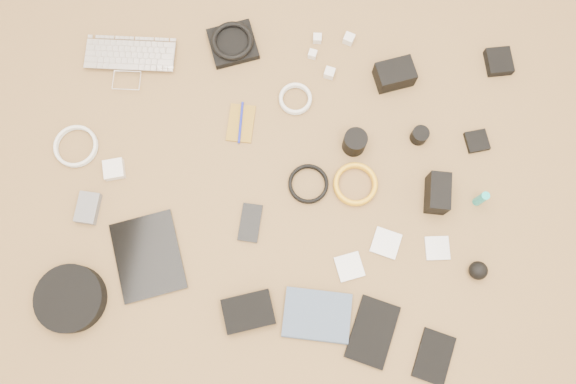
# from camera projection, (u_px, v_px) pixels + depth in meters

# --- Properties ---
(laptop) EXTENTS (0.31, 0.23, 0.02)m
(laptop) POSITION_uv_depth(u_px,v_px,m) (129.00, 66.00, 1.84)
(laptop) COLOR silver
(laptop) RESTS_ON ground
(headphone_pouch) EXTENTS (0.19, 0.19, 0.03)m
(headphone_pouch) POSITION_uv_depth(u_px,v_px,m) (233.00, 44.00, 1.86)
(headphone_pouch) COLOR black
(headphone_pouch) RESTS_ON ground
(headphones) EXTENTS (0.18, 0.18, 0.02)m
(headphones) POSITION_uv_depth(u_px,v_px,m) (232.00, 41.00, 1.83)
(headphones) COLOR black
(headphones) RESTS_ON headphone_pouch
(charger_a) EXTENTS (0.03, 0.03, 0.03)m
(charger_a) POSITION_uv_depth(u_px,v_px,m) (317.00, 38.00, 1.86)
(charger_a) COLOR silver
(charger_a) RESTS_ON ground
(charger_b) EXTENTS (0.03, 0.03, 0.02)m
(charger_b) POSITION_uv_depth(u_px,v_px,m) (313.00, 54.00, 1.85)
(charger_b) COLOR silver
(charger_b) RESTS_ON ground
(charger_c) EXTENTS (0.04, 0.04, 0.03)m
(charger_c) POSITION_uv_depth(u_px,v_px,m) (349.00, 39.00, 1.86)
(charger_c) COLOR silver
(charger_c) RESTS_ON ground
(charger_d) EXTENTS (0.04, 0.04, 0.03)m
(charger_d) POSITION_uv_depth(u_px,v_px,m) (329.00, 73.00, 1.83)
(charger_d) COLOR silver
(charger_d) RESTS_ON ground
(dslr_camera) EXTENTS (0.14, 0.12, 0.07)m
(dslr_camera) POSITION_uv_depth(u_px,v_px,m) (395.00, 75.00, 1.81)
(dslr_camera) COLOR black
(dslr_camera) RESTS_ON ground
(lens_pouch) EXTENTS (0.10, 0.11, 0.03)m
(lens_pouch) POSITION_uv_depth(u_px,v_px,m) (499.00, 62.00, 1.84)
(lens_pouch) COLOR black
(lens_pouch) RESTS_ON ground
(notebook_olive) EXTENTS (0.08, 0.13, 0.01)m
(notebook_olive) POSITION_uv_depth(u_px,v_px,m) (241.00, 123.00, 1.80)
(notebook_olive) COLOR olive
(notebook_olive) RESTS_ON ground
(pen_blue) EXTENTS (0.02, 0.14, 0.01)m
(pen_blue) POSITION_uv_depth(u_px,v_px,m) (241.00, 122.00, 1.79)
(pen_blue) COLOR #141BA2
(pen_blue) RESTS_ON notebook_olive
(cable_white_a) EXTENTS (0.13, 0.13, 0.01)m
(cable_white_a) POSITION_uv_depth(u_px,v_px,m) (295.00, 100.00, 1.82)
(cable_white_a) COLOR silver
(cable_white_a) RESTS_ON ground
(lens_a) EXTENTS (0.08, 0.08, 0.08)m
(lens_a) POSITION_uv_depth(u_px,v_px,m) (355.00, 142.00, 1.75)
(lens_a) COLOR black
(lens_a) RESTS_ON ground
(lens_b) EXTENTS (0.06, 0.06, 0.05)m
(lens_b) POSITION_uv_depth(u_px,v_px,m) (420.00, 135.00, 1.77)
(lens_b) COLOR black
(lens_b) RESTS_ON ground
(card_reader) EXTENTS (0.09, 0.09, 0.02)m
(card_reader) POSITION_uv_depth(u_px,v_px,m) (477.00, 141.00, 1.78)
(card_reader) COLOR black
(card_reader) RESTS_ON ground
(power_brick) EXTENTS (0.08, 0.08, 0.03)m
(power_brick) POSITION_uv_depth(u_px,v_px,m) (114.00, 169.00, 1.76)
(power_brick) COLOR silver
(power_brick) RESTS_ON ground
(cable_white_b) EXTENTS (0.16, 0.16, 0.01)m
(cable_white_b) POSITION_uv_depth(u_px,v_px,m) (77.00, 147.00, 1.78)
(cable_white_b) COLOR silver
(cable_white_b) RESTS_ON ground
(cable_black) EXTENTS (0.15, 0.15, 0.01)m
(cable_black) POSITION_uv_depth(u_px,v_px,m) (308.00, 184.00, 1.75)
(cable_black) COLOR black
(cable_black) RESTS_ON ground
(cable_yellow) EXTENTS (0.17, 0.17, 0.02)m
(cable_yellow) POSITION_uv_depth(u_px,v_px,m) (355.00, 185.00, 1.75)
(cable_yellow) COLOR gold
(cable_yellow) RESTS_ON ground
(flash) EXTENTS (0.07, 0.12, 0.09)m
(flash) POSITION_uv_depth(u_px,v_px,m) (438.00, 193.00, 1.71)
(flash) COLOR black
(flash) RESTS_ON ground
(lens_cleaner) EXTENTS (0.03, 0.03, 0.09)m
(lens_cleaner) POSITION_uv_depth(u_px,v_px,m) (481.00, 199.00, 1.70)
(lens_cleaner) COLOR #1AAEAC
(lens_cleaner) RESTS_ON ground
(battery_charger) EXTENTS (0.06, 0.10, 0.03)m
(battery_charger) POSITION_uv_depth(u_px,v_px,m) (88.00, 208.00, 1.73)
(battery_charger) COLOR #5E5E63
(battery_charger) RESTS_ON ground
(tablet) EXTENTS (0.27, 0.30, 0.01)m
(tablet) POSITION_uv_depth(u_px,v_px,m) (148.00, 256.00, 1.70)
(tablet) COLOR black
(tablet) RESTS_ON ground
(phone) EXTENTS (0.06, 0.12, 0.01)m
(phone) POSITION_uv_depth(u_px,v_px,m) (250.00, 223.00, 1.72)
(phone) COLOR black
(phone) RESTS_ON ground
(filter_case_left) EXTENTS (0.10, 0.10, 0.01)m
(filter_case_left) POSITION_uv_depth(u_px,v_px,m) (349.00, 267.00, 1.69)
(filter_case_left) COLOR silver
(filter_case_left) RESTS_ON ground
(filter_case_mid) EXTENTS (0.10, 0.10, 0.01)m
(filter_case_mid) POSITION_uv_depth(u_px,v_px,m) (386.00, 243.00, 1.71)
(filter_case_mid) COLOR silver
(filter_case_mid) RESTS_ON ground
(filter_case_right) EXTENTS (0.08, 0.08, 0.01)m
(filter_case_right) POSITION_uv_depth(u_px,v_px,m) (437.00, 248.00, 1.71)
(filter_case_right) COLOR silver
(filter_case_right) RESTS_ON ground
(air_blower) EXTENTS (0.06, 0.06, 0.06)m
(air_blower) POSITION_uv_depth(u_px,v_px,m) (478.00, 270.00, 1.67)
(air_blower) COLOR black
(air_blower) RESTS_ON ground
(headphone_case) EXTENTS (0.26, 0.26, 0.06)m
(headphone_case) POSITION_uv_depth(u_px,v_px,m) (71.00, 299.00, 1.65)
(headphone_case) COLOR black
(headphone_case) RESTS_ON ground
(drive_case) EXTENTS (0.17, 0.15, 0.04)m
(drive_case) POSITION_uv_depth(u_px,v_px,m) (248.00, 312.00, 1.65)
(drive_case) COLOR black
(drive_case) RESTS_ON ground
(paperback) EXTENTS (0.20, 0.15, 0.02)m
(paperback) POSITION_uv_depth(u_px,v_px,m) (314.00, 341.00, 1.64)
(paperback) COLOR #3D4E68
(paperback) RESTS_ON ground
(notebook_black_a) EXTENTS (0.15, 0.21, 0.01)m
(notebook_black_a) POSITION_uv_depth(u_px,v_px,m) (372.00, 332.00, 1.65)
(notebook_black_a) COLOR black
(notebook_black_a) RESTS_ON ground
(notebook_black_b) EXTENTS (0.12, 0.16, 0.01)m
(notebook_black_b) POSITION_uv_depth(u_px,v_px,m) (434.00, 357.00, 1.63)
(notebook_black_b) COLOR black
(notebook_black_b) RESTS_ON ground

